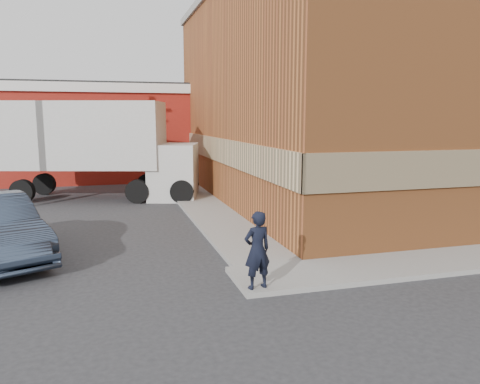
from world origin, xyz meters
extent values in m
plane|color=#28282B|center=(0.00, 0.00, 0.00)|extent=(90.00, 90.00, 0.00)
cube|color=#A85B2B|center=(8.50, 9.00, 4.50)|extent=(14.00, 18.00, 9.00)
cube|color=#D1B280|center=(1.46, 9.00, 2.30)|extent=(0.08, 18.16, 1.00)
cube|color=gray|center=(0.60, 9.00, 0.06)|extent=(1.80, 18.00, 0.12)
cube|color=maroon|center=(-6.00, 20.00, 2.50)|extent=(16.00, 8.00, 5.00)
cube|color=silver|center=(-6.00, 20.00, 5.25)|extent=(16.30, 8.30, 0.50)
cube|color=black|center=(-6.00, 20.00, 5.55)|extent=(16.00, 8.00, 0.10)
imported|color=black|center=(-0.20, -1.55, 0.94)|extent=(0.66, 0.50, 1.64)
cube|color=beige|center=(-4.00, 11.68, 2.89)|extent=(7.28, 4.50, 2.94)
cube|color=#20701E|center=(-4.38, 10.36, 2.43)|extent=(6.31, 1.85, 0.91)
cube|color=beige|center=(0.24, 10.45, 1.25)|extent=(2.65, 2.96, 2.49)
cylinder|color=black|center=(-6.71, 11.28, 0.51)|extent=(1.07, 0.61, 1.02)
cylinder|color=black|center=(-6.08, 13.46, 0.51)|extent=(1.07, 0.61, 1.02)
cylinder|color=black|center=(-1.92, 9.90, 0.51)|extent=(1.07, 0.61, 1.02)
cylinder|color=black|center=(-1.29, 12.07, 0.51)|extent=(1.07, 0.61, 1.02)
cylinder|color=black|center=(-0.07, 9.36, 0.51)|extent=(1.07, 0.61, 1.02)
cylinder|color=black|center=(0.56, 11.54, 0.51)|extent=(1.07, 0.61, 1.02)
camera|label=1|loc=(-3.10, -10.46, 3.65)|focal=35.00mm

